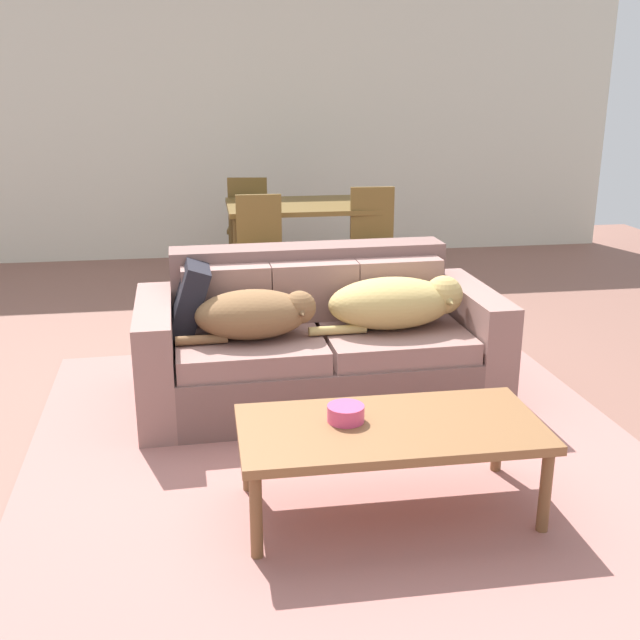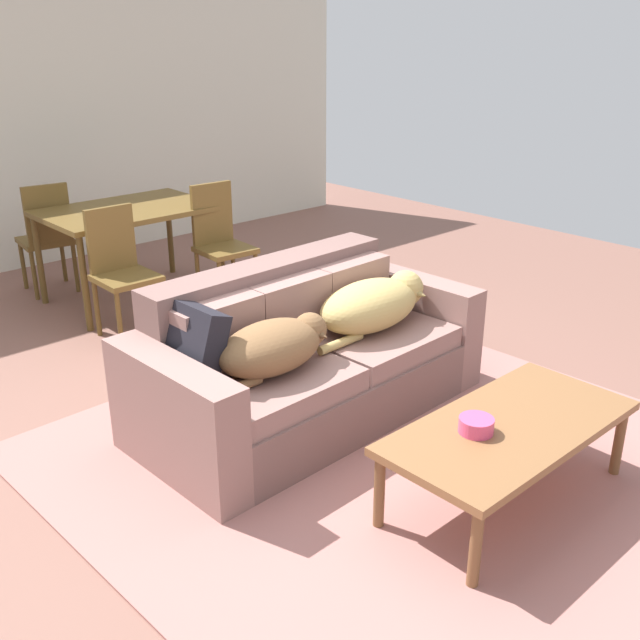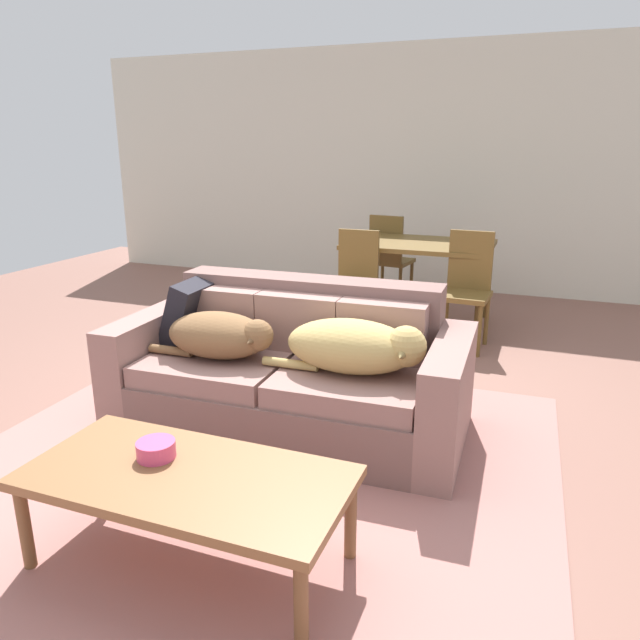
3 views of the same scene
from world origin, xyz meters
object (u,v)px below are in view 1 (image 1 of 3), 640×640
(dining_chair_near_left, at_px, (260,249))
(dining_table, at_px, (303,212))
(dining_chair_far_left, at_px, (249,222))
(coffee_table, at_px, (390,433))
(bowl_on_coffee_table, at_px, (346,413))
(dining_chair_near_right, at_px, (374,241))
(couch, at_px, (317,344))
(throw_pillow_by_left_arm, at_px, (189,298))
(dog_on_right_cushion, at_px, (397,302))
(dog_on_left_cushion, at_px, (256,314))

(dining_chair_near_left, bearing_deg, dining_table, 56.55)
(dining_chair_far_left, bearing_deg, dining_table, 133.66)
(coffee_table, xyz_separation_m, dining_chair_near_left, (-0.30, 3.07, 0.14))
(bowl_on_coffee_table, relative_size, dining_chair_near_right, 0.17)
(couch, relative_size, throw_pillow_by_left_arm, 5.20)
(dining_chair_near_right, bearing_deg, dog_on_right_cushion, -95.44)
(dining_chair_near_left, bearing_deg, coffee_table, -83.78)
(bowl_on_coffee_table, height_order, dining_chair_near_left, dining_chair_near_left)
(dog_on_right_cushion, height_order, dining_table, dining_table)
(couch, bearing_deg, throw_pillow_by_left_arm, 175.36)
(dog_on_left_cushion, xyz_separation_m, coffee_table, (0.48, -1.11, -0.21))
(throw_pillow_by_left_arm, distance_m, bowl_on_coffee_table, 1.45)
(dog_on_left_cushion, xyz_separation_m, dining_chair_far_left, (0.17, 3.18, -0.07))
(dog_on_left_cushion, xyz_separation_m, dog_on_right_cushion, (0.80, 0.06, 0.01))
(bowl_on_coffee_table, bearing_deg, dog_on_right_cushion, 65.73)
(coffee_table, xyz_separation_m, dining_chair_far_left, (-0.31, 4.29, 0.14))
(coffee_table, bearing_deg, dining_chair_far_left, 94.14)
(dining_chair_near_left, relative_size, dining_chair_near_right, 0.97)
(dining_table, distance_m, dining_chair_far_left, 0.76)
(throw_pillow_by_left_arm, bearing_deg, dining_chair_near_left, 72.77)
(dog_on_left_cushion, relative_size, dining_chair_far_left, 0.81)
(throw_pillow_by_left_arm, height_order, dining_chair_near_left, dining_chair_near_left)
(coffee_table, xyz_separation_m, bowl_on_coffee_table, (-0.18, 0.06, 0.08))
(dining_chair_near_left, height_order, dining_chair_far_left, dining_chair_far_left)
(bowl_on_coffee_table, height_order, dining_chair_near_right, dining_chair_near_right)
(bowl_on_coffee_table, distance_m, dining_chair_far_left, 4.23)
(dining_table, xyz_separation_m, dining_chair_far_left, (-0.44, 0.59, -0.18))
(throw_pillow_by_left_arm, bearing_deg, dog_on_left_cushion, -32.21)
(dog_on_left_cushion, bearing_deg, dining_chair_near_left, 82.98)
(dining_table, bearing_deg, dining_chair_near_left, -124.08)
(coffee_table, relative_size, dining_table, 0.98)
(dining_chair_near_left, distance_m, dining_chair_far_left, 1.22)
(coffee_table, height_order, dining_chair_near_right, dining_chair_near_right)
(dog_on_right_cushion, height_order, coffee_table, dog_on_right_cushion)
(dining_chair_far_left, bearing_deg, coffee_table, 101.49)
(throw_pillow_by_left_arm, height_order, dining_chair_far_left, dining_chair_far_left)
(throw_pillow_by_left_arm, relative_size, bowl_on_coffee_table, 2.51)
(throw_pillow_by_left_arm, bearing_deg, couch, -2.86)
(dog_on_left_cushion, relative_size, dining_chair_near_right, 0.80)
(dog_on_left_cushion, bearing_deg, dog_on_right_cushion, 2.31)
(couch, xyz_separation_m, dining_chair_near_left, (-0.19, 1.76, 0.19))
(dining_chair_near_left, relative_size, dining_chair_far_left, 0.99)
(coffee_table, distance_m, dining_chair_near_left, 3.08)
(dining_table, bearing_deg, couch, -95.71)
(dog_on_right_cushion, xyz_separation_m, coffee_table, (-0.32, -1.17, -0.22))
(dining_chair_near_left, bearing_deg, dog_on_right_cushion, -71.27)
(dining_chair_far_left, bearing_deg, dog_on_left_cushion, 94.31)
(dog_on_left_cushion, distance_m, bowl_on_coffee_table, 1.10)
(throw_pillow_by_left_arm, relative_size, dining_chair_far_left, 0.42)
(dog_on_left_cushion, relative_size, coffee_table, 0.60)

